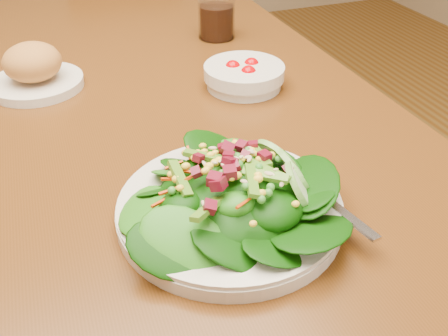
# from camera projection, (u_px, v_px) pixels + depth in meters

# --- Properties ---
(dining_table) EXTENTS (0.90, 1.40, 0.75)m
(dining_table) POSITION_uv_depth(u_px,v_px,m) (125.00, 146.00, 0.94)
(dining_table) COLOR #532A0F
(dining_table) RESTS_ON ground_plane
(chair_far) EXTENTS (0.48, 0.48, 0.87)m
(chair_far) POSITION_uv_depth(u_px,v_px,m) (121.00, 52.00, 1.82)
(chair_far) COLOR black
(chair_far) RESTS_ON ground_plane
(salad_plate) EXTENTS (0.28, 0.28, 0.08)m
(salad_plate) POSITION_uv_depth(u_px,v_px,m) (237.00, 195.00, 0.61)
(salad_plate) COLOR silver
(salad_plate) RESTS_ON dining_table
(bread_plate) EXTENTS (0.17, 0.17, 0.08)m
(bread_plate) POSITION_uv_depth(u_px,v_px,m) (34.00, 70.00, 0.90)
(bread_plate) COLOR silver
(bread_plate) RESTS_ON dining_table
(tomato_bowl) EXTENTS (0.15, 0.15, 0.05)m
(tomato_bowl) POSITION_uv_depth(u_px,v_px,m) (244.00, 76.00, 0.91)
(tomato_bowl) COLOR silver
(tomato_bowl) RESTS_ON dining_table
(drinking_glass) EXTENTS (0.08, 0.08, 0.14)m
(drinking_glass) POSITION_uv_depth(u_px,v_px,m) (216.00, 10.00, 1.09)
(drinking_glass) COLOR silver
(drinking_glass) RESTS_ON dining_table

